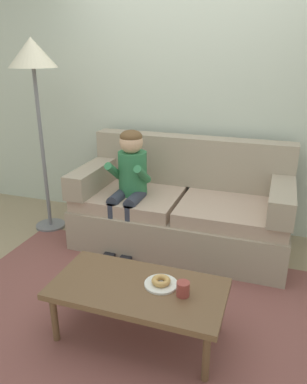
% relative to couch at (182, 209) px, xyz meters
% --- Properties ---
extents(ground, '(10.00, 10.00, 0.00)m').
position_rel_couch_xyz_m(ground, '(-0.05, -0.85, -0.35)').
color(ground, '#9E896B').
extents(wall_back, '(8.00, 0.10, 2.80)m').
position_rel_couch_xyz_m(wall_back, '(-0.05, 0.55, 1.05)').
color(wall_back, beige).
rests_on(wall_back, ground).
extents(area_rug, '(2.77, 1.85, 0.01)m').
position_rel_couch_xyz_m(area_rug, '(-0.05, -1.10, -0.35)').
color(area_rug, brown).
rests_on(area_rug, ground).
extents(couch, '(1.93, 0.90, 0.98)m').
position_rel_couch_xyz_m(couch, '(0.00, 0.00, 0.00)').
color(couch, tan).
rests_on(couch, ground).
extents(coffee_table, '(1.09, 0.55, 0.38)m').
position_rel_couch_xyz_m(coffee_table, '(0.07, -1.32, -0.01)').
color(coffee_table, brown).
rests_on(coffee_table, ground).
extents(person_child, '(0.34, 0.58, 1.10)m').
position_rel_couch_xyz_m(person_child, '(-0.44, -0.21, 0.32)').
color(person_child, '#337A4C').
rests_on(person_child, ground).
extents(plate, '(0.21, 0.21, 0.01)m').
position_rel_couch_xyz_m(plate, '(0.20, -1.26, 0.04)').
color(plate, white).
rests_on(plate, coffee_table).
extents(donut, '(0.13, 0.13, 0.04)m').
position_rel_couch_xyz_m(donut, '(0.20, -1.26, 0.06)').
color(donut, tan).
rests_on(donut, plate).
extents(mug, '(0.08, 0.08, 0.09)m').
position_rel_couch_xyz_m(mug, '(0.35, -1.32, 0.08)').
color(mug, '#993D38').
rests_on(mug, coffee_table).
extents(toy_controller, '(0.23, 0.09, 0.05)m').
position_rel_couch_xyz_m(toy_controller, '(0.39, -0.75, -0.33)').
color(toy_controller, '#339E56').
rests_on(toy_controller, ground).
extents(floor_lamp, '(0.44, 0.44, 1.86)m').
position_rel_couch_xyz_m(floor_lamp, '(-1.39, -0.13, 1.26)').
color(floor_lamp, slate).
rests_on(floor_lamp, ground).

